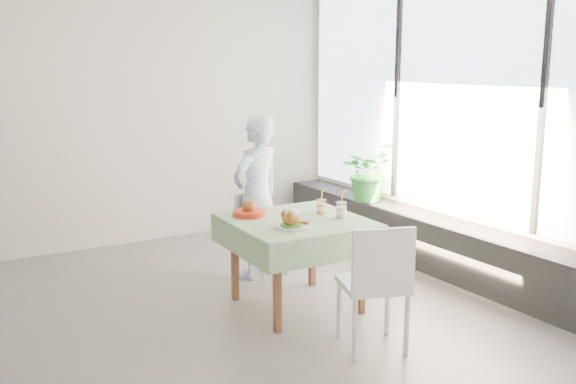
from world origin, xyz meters
TOP-DOWN VIEW (x-y plane):
  - floor at (0.00, 0.00)m, footprint 6.00×6.00m
  - wall_back at (0.00, 2.50)m, footprint 6.00×0.02m
  - wall_front at (0.00, -2.50)m, footprint 6.00×0.02m
  - wall_right at (3.00, 0.00)m, footprint 0.02×5.00m
  - window_pane at (2.97, 0.00)m, footprint 0.01×4.80m
  - window_ledge at (2.80, 0.00)m, footprint 0.40×4.80m
  - cafe_table at (1.12, -0.07)m, footprint 1.08×1.08m
  - chair_far at (1.26, 0.78)m, footprint 0.47×0.47m
  - chair_near at (1.17, -1.00)m, footprint 0.55×0.55m
  - diner at (1.21, 0.78)m, footprint 0.64×0.52m
  - main_dish at (0.95, -0.28)m, footprint 0.30×0.30m
  - juice_cup_orange at (1.39, -0.02)m, footprint 0.09×0.09m
  - juice_cup_lemonade at (1.45, -0.22)m, footprint 0.09×0.09m
  - second_dish at (0.85, 0.23)m, footprint 0.27×0.27m
  - potted_plant at (2.72, 1.07)m, footprint 0.73×0.69m

SIDE VIEW (x-z plane):
  - floor at x=0.00m, z-range 0.00..0.00m
  - chair_far at x=1.26m, z-range -0.15..0.63m
  - window_ledge at x=2.80m, z-range 0.00..0.50m
  - chair_near at x=1.17m, z-range -0.18..0.74m
  - cafe_table at x=1.12m, z-range 0.09..0.83m
  - diner at x=1.21m, z-range 0.00..1.52m
  - second_dish at x=0.85m, z-range 0.72..0.84m
  - main_dish at x=0.95m, z-range 0.72..0.87m
  - juice_cup_orange at x=1.39m, z-range 0.68..0.92m
  - juice_cup_lemonade at x=1.45m, z-range 0.67..0.93m
  - potted_plant at x=2.72m, z-range 0.50..1.14m
  - wall_back at x=0.00m, z-range 0.00..2.80m
  - wall_front at x=0.00m, z-range 0.00..2.80m
  - wall_right at x=3.00m, z-range 0.00..2.80m
  - window_pane at x=2.97m, z-range 0.56..2.74m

